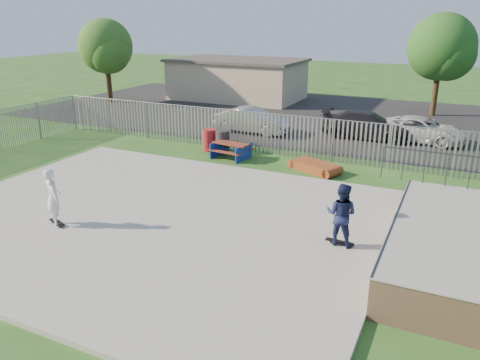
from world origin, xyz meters
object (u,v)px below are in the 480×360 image
at_px(skater_navy, 341,214).
at_px(picnic_table, 231,150).
at_px(skater_white, 53,197).
at_px(car_dark, 367,125).
at_px(trash_bin_grey, 223,142).
at_px(funbox, 315,167).
at_px(tree_mid, 441,47).
at_px(car_white, 421,130).
at_px(car_silver, 252,120).
at_px(tree_left, 106,46).
at_px(trash_bin_red, 209,140).

bearing_deg(skater_navy, picnic_table, -40.65).
relative_size(picnic_table, skater_white, 1.04).
bearing_deg(car_dark, picnic_table, 141.82).
relative_size(trash_bin_grey, skater_white, 0.60).
height_order(funbox, trash_bin_grey, trash_bin_grey).
bearing_deg(funbox, tree_mid, 99.90).
xyz_separation_m(trash_bin_grey, car_white, (8.63, 6.47, 0.11)).
height_order(car_silver, tree_left, tree_left).
bearing_deg(tree_mid, picnic_table, -117.75).
height_order(trash_bin_grey, car_white, car_white).
bearing_deg(car_white, funbox, 163.45).
height_order(picnic_table, car_silver, car_silver).
distance_m(picnic_table, trash_bin_grey, 1.03).
relative_size(car_white, skater_navy, 2.53).
distance_m(car_dark, car_white, 2.80).
height_order(funbox, car_white, car_white).
relative_size(car_dark, skater_navy, 2.70).
bearing_deg(funbox, skater_navy, -44.13).
distance_m(picnic_table, car_silver, 5.23).
xyz_separation_m(tree_left, tree_mid, (23.37, 5.28, 0.26)).
distance_m(trash_bin_grey, car_white, 10.78).
bearing_deg(trash_bin_red, funbox, -9.43).
xyz_separation_m(trash_bin_red, skater_navy, (8.54, -7.61, 0.53)).
distance_m(car_silver, skater_navy, 14.51).
bearing_deg(tree_left, trash_bin_red, -32.89).
bearing_deg(tree_mid, car_dark, -108.51).
distance_m(car_dark, tree_left, 21.10).
relative_size(picnic_table, car_white, 0.41).
xyz_separation_m(trash_bin_red, tree_mid, (9.44, 14.29, 3.97)).
relative_size(car_dark, tree_mid, 0.75).
bearing_deg(trash_bin_red, tree_mid, 56.53).
height_order(car_dark, skater_navy, skater_navy).
xyz_separation_m(funbox, skater_navy, (2.75, -6.65, 0.88)).
relative_size(tree_mid, skater_navy, 3.62).
xyz_separation_m(car_silver, tree_left, (-14.32, 4.62, 3.52)).
relative_size(skater_navy, skater_white, 1.00).
bearing_deg(skater_white, funbox, -90.30).
bearing_deg(car_dark, trash_bin_grey, 134.87).
bearing_deg(trash_bin_grey, car_silver, 95.11).
bearing_deg(car_dark, skater_navy, -172.83).
bearing_deg(skater_white, tree_left, -22.33).
bearing_deg(tree_left, car_silver, -17.89).
xyz_separation_m(car_white, skater_navy, (-0.88, -14.05, 0.40)).
distance_m(picnic_table, car_dark, 8.39).
bearing_deg(tree_left, funbox, -26.82).
relative_size(funbox, trash_bin_grey, 1.97).
height_order(funbox, tree_mid, tree_mid).
distance_m(funbox, car_white, 8.25).
xyz_separation_m(picnic_table, funbox, (4.23, -0.26, -0.18)).
relative_size(trash_bin_red, tree_mid, 0.16).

